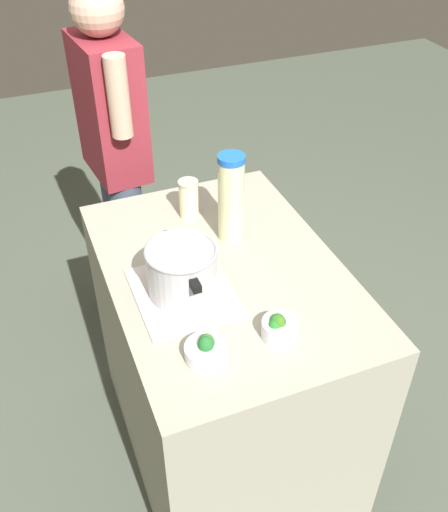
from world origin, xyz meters
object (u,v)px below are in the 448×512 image
at_px(lemonade_pitcher, 231,198).
at_px(mason_jar, 189,199).
at_px(broccoli_bowl_front, 279,327).
at_px(broccoli_bowl_center, 206,350).
at_px(person_cook, 117,161).
at_px(cooking_pot, 182,270).

relative_size(lemonade_pitcher, mason_jar, 2.17).
relative_size(broccoli_bowl_front, broccoli_bowl_center, 0.89).
bearing_deg(lemonade_pitcher, broccoli_bowl_center, 151.03).
distance_m(mason_jar, person_cook, 0.59).
height_order(cooking_pot, mason_jar, cooking_pot).
bearing_deg(mason_jar, person_cook, 13.24).
distance_m(lemonade_pitcher, person_cook, 0.79).
bearing_deg(cooking_pot, lemonade_pitcher, -48.07).
bearing_deg(mason_jar, cooking_pot, 158.59).
height_order(cooking_pot, broccoli_bowl_front, cooking_pot).
bearing_deg(person_cook, mason_jar, -166.76).
height_order(mason_jar, broccoli_bowl_front, mason_jar).
distance_m(mason_jar, broccoli_bowl_center, 0.67).
relative_size(mason_jar, broccoli_bowl_front, 1.38).
height_order(broccoli_bowl_center, person_cook, person_cook).
distance_m(cooking_pot, person_cook, 0.96).
xyz_separation_m(cooking_pot, broccoli_bowl_center, (-0.26, 0.02, -0.06)).
relative_size(cooking_pot, broccoli_bowl_center, 2.47).
bearing_deg(broccoli_bowl_front, person_cook, 8.05).
distance_m(broccoli_bowl_front, broccoli_bowl_center, 0.21).
distance_m(lemonade_pitcher, broccoli_bowl_front, 0.49).
height_order(mason_jar, person_cook, person_cook).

